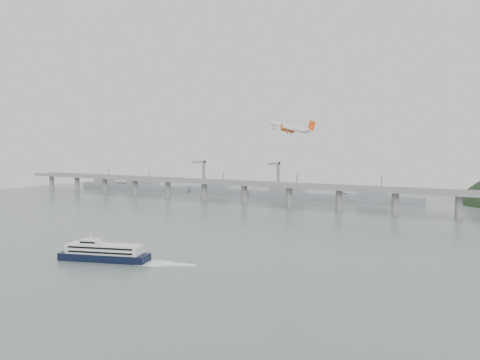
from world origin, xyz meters
The scene contains 5 objects.
ground centered at (0.00, 0.00, 0.00)m, with size 900.00×900.00×0.00m, color slate.
bridge centered at (-1.15, 200.00, 17.65)m, with size 800.00×22.00×23.90m.
distant_fleet centered at (-155.36, 265.08, 6.22)m, with size 453.00×60.90×40.00m.
ferry centered at (-22.15, -44.63, 3.94)m, with size 74.62×31.42×14.52m.
airliner centered at (21.34, 88.53, 71.44)m, with size 37.74×34.01×11.16m.
Camera 1 is at (157.41, -212.77, 58.39)m, focal length 35.00 mm.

